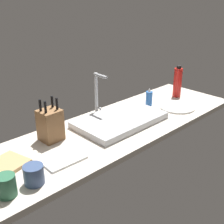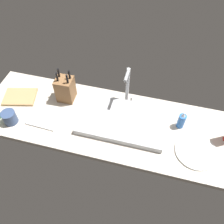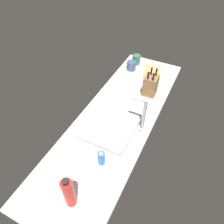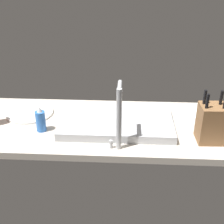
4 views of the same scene
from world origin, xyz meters
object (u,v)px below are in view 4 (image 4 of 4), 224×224
(faucet, at_px, (119,115))
(dinner_plate, at_px, (30,113))
(sink_basin, at_px, (117,122))
(soap_bottle, at_px, (41,120))
(knife_block, at_px, (211,123))
(dish_towel, at_px, (214,116))

(faucet, xyz_separation_m, dinner_plate, (0.50, -0.30, -0.16))
(sink_basin, relative_size, faucet, 1.94)
(soap_bottle, bearing_deg, sink_basin, -169.47)
(knife_block, xyz_separation_m, dinner_plate, (0.93, -0.22, -0.09))
(sink_basin, xyz_separation_m, knife_block, (-0.44, 0.12, 0.07))
(sink_basin, height_order, dinner_plate, sink_basin)
(soap_bottle, bearing_deg, faucet, 161.88)
(faucet, bearing_deg, dish_towel, -147.98)
(dish_towel, bearing_deg, faucet, 32.02)
(sink_basin, height_order, soap_bottle, soap_bottle)
(soap_bottle, xyz_separation_m, dinner_plate, (0.11, -0.17, -0.05))
(dish_towel, bearing_deg, knife_block, 70.95)
(faucet, relative_size, dish_towel, 1.40)
(sink_basin, distance_m, soap_bottle, 0.38)
(faucet, bearing_deg, dinner_plate, -30.96)
(knife_block, relative_size, soap_bottle, 1.88)
(sink_basin, relative_size, knife_block, 2.29)
(sink_basin, height_order, faucet, faucet)
(knife_block, bearing_deg, sink_basin, -16.75)
(dinner_plate, relative_size, dish_towel, 1.22)
(faucet, distance_m, soap_bottle, 0.43)
(faucet, bearing_deg, sink_basin, -85.50)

